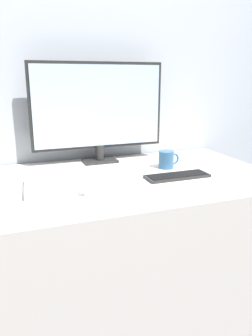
% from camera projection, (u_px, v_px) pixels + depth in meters
% --- Properties ---
extents(wall_back, '(3.60, 0.05, 2.40)m').
position_uv_depth(wall_back, '(88.00, 66.00, 1.66)').
color(wall_back, '#B2BCC6').
rests_on(wall_back, ground_plane).
extents(desk, '(1.40, 0.77, 0.73)m').
position_uv_depth(desk, '(116.00, 254.00, 1.50)').
color(desk, silver).
rests_on(desk, ground_plane).
extents(monitor, '(0.66, 0.11, 0.49)m').
position_uv_depth(monitor, '(99.00, 109.00, 1.60)').
color(monitor, '#262626').
rests_on(monitor, desk).
extents(keyboard, '(0.28, 0.10, 0.01)m').
position_uv_depth(keyboard, '(177.00, 176.00, 1.41)').
color(keyboard, '#282828').
rests_on(keyboard, desk).
extents(laptop, '(0.36, 0.26, 0.02)m').
position_uv_depth(laptop, '(70.00, 184.00, 1.28)').
color(laptop, silver).
rests_on(laptop, desk).
extents(ereader, '(0.21, 0.24, 0.01)m').
position_uv_depth(ereader, '(68.00, 182.00, 1.26)').
color(ereader, white).
rests_on(ereader, laptop).
extents(coffee_mug, '(0.10, 0.07, 0.08)m').
position_uv_depth(coffee_mug, '(167.00, 160.00, 1.55)').
color(coffee_mug, '#336089').
rests_on(coffee_mug, desk).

